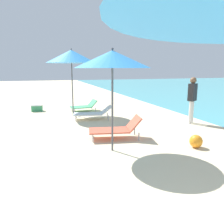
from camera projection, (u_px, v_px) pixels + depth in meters
umbrella_second at (112, 59)px, 5.35m from camera, size 1.85×1.85×2.56m
lounger_second_shoreside at (116, 128)px, 6.73m from camera, size 1.63×0.95×0.67m
umbrella_farthest at (71, 56)px, 9.62m from camera, size 2.16×2.16×2.91m
lounger_farthest_shoreside at (84, 106)px, 11.11m from camera, size 1.30×0.79×0.54m
lounger_farthest_inland at (93, 113)px, 9.26m from camera, size 1.66×0.90×0.57m
person_walking_near at (192, 95)px, 8.48m from camera, size 0.42×0.37×1.76m
beach_ball at (196, 141)px, 5.97m from camera, size 0.35×0.35×0.35m
cooler_box at (37, 108)px, 11.05m from camera, size 0.55×0.38×0.33m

